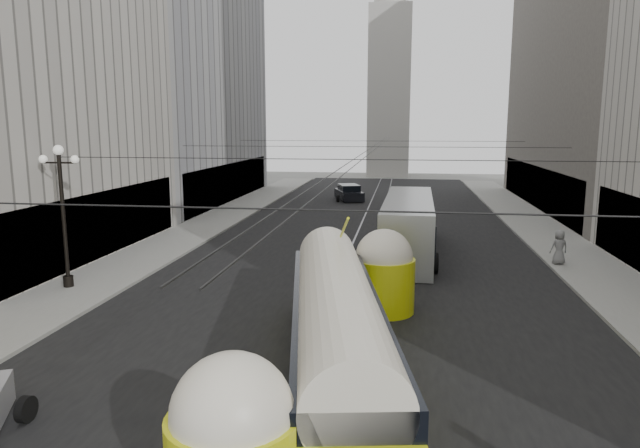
% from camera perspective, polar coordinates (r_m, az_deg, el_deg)
% --- Properties ---
extents(road, '(20.00, 85.00, 0.02)m').
position_cam_1_polar(road, '(38.35, 4.73, -1.26)').
color(road, black).
rests_on(road, ground).
extents(sidewalk_left, '(4.00, 72.00, 0.15)m').
position_cam_1_polar(sidewalk_left, '(44.09, -10.73, 0.15)').
color(sidewalk_left, gray).
rests_on(sidewalk_left, ground).
extents(sidewalk_right, '(4.00, 72.00, 0.15)m').
position_cam_1_polar(sidewalk_right, '(42.82, 21.28, -0.64)').
color(sidewalk_right, gray).
rests_on(sidewalk_right, ground).
extents(rail_left, '(0.12, 85.00, 0.04)m').
position_cam_1_polar(rail_left, '(38.40, 3.61, -1.23)').
color(rail_left, gray).
rests_on(rail_left, ground).
extents(rail_right, '(0.12, 85.00, 0.04)m').
position_cam_1_polar(rail_right, '(38.31, 5.85, -1.29)').
color(rail_right, gray).
rests_on(rail_right, ground).
extents(building_left_far, '(12.60, 28.60, 28.60)m').
position_cam_1_polar(building_left_far, '(57.98, -14.98, 16.40)').
color(building_left_far, '#999999').
rests_on(building_left_far, ground).
extents(building_right_far, '(12.60, 32.60, 32.60)m').
position_cam_1_polar(building_right_far, '(56.64, 27.85, 17.83)').
color(building_right_far, '#514C47').
rests_on(building_right_far, ground).
extents(distant_tower, '(6.00, 6.00, 31.36)m').
position_cam_1_polar(distant_tower, '(85.43, 6.99, 14.87)').
color(distant_tower, '#B2AFA8').
rests_on(distant_tower, ground).
extents(lamppost_left_mid, '(1.86, 0.44, 6.37)m').
position_cam_1_polar(lamppost_left_mid, '(27.70, -24.33, 1.46)').
color(lamppost_left_mid, black).
rests_on(lamppost_left_mid, sidewalk_left).
extents(catenary, '(25.00, 72.00, 0.23)m').
position_cam_1_polar(catenary, '(36.65, 4.94, 7.49)').
color(catenary, black).
rests_on(catenary, ground).
extents(streetcar, '(4.73, 15.37, 3.40)m').
position_cam_1_polar(streetcar, '(16.72, 1.64, -10.09)').
color(streetcar, '#CCD412').
rests_on(streetcar, ground).
extents(city_bus, '(3.00, 12.84, 3.25)m').
position_cam_1_polar(city_bus, '(33.14, 8.82, 0.03)').
color(city_bus, '#ABAFB1').
rests_on(city_bus, ground).
extents(sedan_white_far, '(3.66, 5.18, 1.51)m').
position_cam_1_polar(sedan_white_far, '(50.47, 8.71, 2.13)').
color(sedan_white_far, white).
rests_on(sedan_white_far, ground).
extents(sedan_dark_far, '(3.43, 5.31, 1.56)m').
position_cam_1_polar(sedan_dark_far, '(56.93, 2.91, 3.11)').
color(sedan_dark_far, black).
rests_on(sedan_dark_far, ground).
extents(pedestrian_sidewalk_right, '(0.98, 0.71, 1.82)m').
position_cam_1_polar(pedestrian_sidewalk_right, '(32.43, 22.80, -2.14)').
color(pedestrian_sidewalk_right, slate).
rests_on(pedestrian_sidewalk_right, sidewalk_right).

